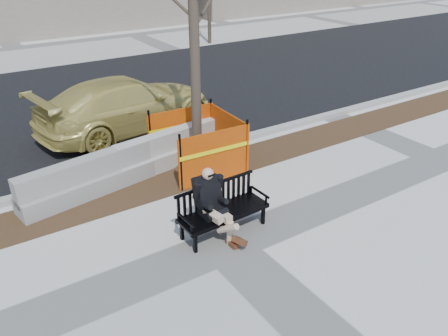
{
  "coord_description": "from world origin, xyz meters",
  "views": [
    {
      "loc": [
        -3.51,
        -5.35,
        4.81
      ],
      "look_at": [
        0.6,
        0.96,
        0.93
      ],
      "focal_mm": 36.18,
      "sensor_mm": 36.0,
      "label": 1
    }
  ],
  "objects_px": {
    "bench": "(224,231)",
    "tree_fence": "(198,167)",
    "jersey_barrier_right": "(173,163)",
    "jersey_barrier_left": "(90,194)",
    "seated_man": "(212,234)",
    "sedan": "(129,129)"
  },
  "relations": [
    {
      "from": "bench",
      "to": "seated_man",
      "type": "distance_m",
      "value": 0.24
    },
    {
      "from": "seated_man",
      "to": "tree_fence",
      "type": "distance_m",
      "value": 2.71
    },
    {
      "from": "tree_fence",
      "to": "sedan",
      "type": "xyz_separation_m",
      "value": [
        -0.43,
        3.09,
        0.0
      ]
    },
    {
      "from": "seated_man",
      "to": "bench",
      "type": "bearing_deg",
      "value": -11.39
    },
    {
      "from": "sedan",
      "to": "jersey_barrier_left",
      "type": "xyz_separation_m",
      "value": [
        -2.09,
        -2.92,
        0.0
      ]
    },
    {
      "from": "jersey_barrier_left",
      "to": "jersey_barrier_right",
      "type": "bearing_deg",
      "value": -0.03
    },
    {
      "from": "bench",
      "to": "jersey_barrier_right",
      "type": "height_order",
      "value": "bench"
    },
    {
      "from": "bench",
      "to": "seated_man",
      "type": "xyz_separation_m",
      "value": [
        -0.23,
        0.04,
        0.0
      ]
    },
    {
      "from": "bench",
      "to": "jersey_barrier_right",
      "type": "distance_m",
      "value": 3.07
    },
    {
      "from": "seated_man",
      "to": "sedan",
      "type": "bearing_deg",
      "value": 80.4
    },
    {
      "from": "sedan",
      "to": "seated_man",
      "type": "bearing_deg",
      "value": 163.04
    },
    {
      "from": "sedan",
      "to": "jersey_barrier_left",
      "type": "bearing_deg",
      "value": 134.73
    },
    {
      "from": "jersey_barrier_right",
      "to": "bench",
      "type": "bearing_deg",
      "value": -108.23
    },
    {
      "from": "bench",
      "to": "jersey_barrier_right",
      "type": "xyz_separation_m",
      "value": [
        0.52,
        3.02,
        0.0
      ]
    },
    {
      "from": "bench",
      "to": "tree_fence",
      "type": "distance_m",
      "value": 2.65
    },
    {
      "from": "sedan",
      "to": "jersey_barrier_left",
      "type": "height_order",
      "value": "sedan"
    },
    {
      "from": "bench",
      "to": "jersey_barrier_left",
      "type": "xyz_separation_m",
      "value": [
        -1.62,
        2.66,
        0.0
      ]
    },
    {
      "from": "seated_man",
      "to": "tree_fence",
      "type": "height_order",
      "value": "tree_fence"
    },
    {
      "from": "tree_fence",
      "to": "jersey_barrier_right",
      "type": "relative_size",
      "value": 2.22
    },
    {
      "from": "tree_fence",
      "to": "jersey_barrier_left",
      "type": "xyz_separation_m",
      "value": [
        -2.52,
        0.17,
        0.0
      ]
    },
    {
      "from": "seated_man",
      "to": "jersey_barrier_left",
      "type": "height_order",
      "value": "seated_man"
    },
    {
      "from": "sedan",
      "to": "bench",
      "type": "bearing_deg",
      "value": 165.46
    }
  ]
}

